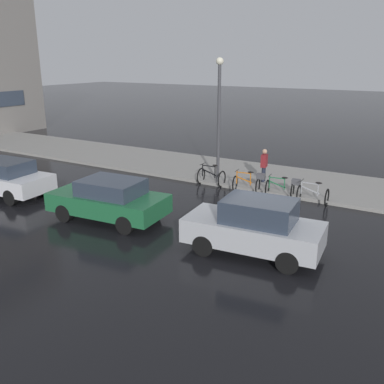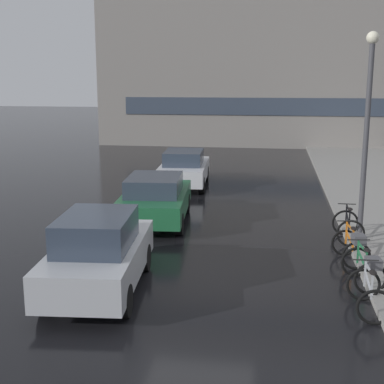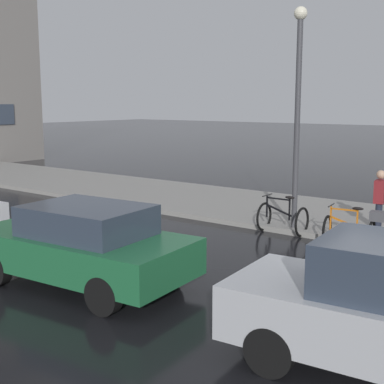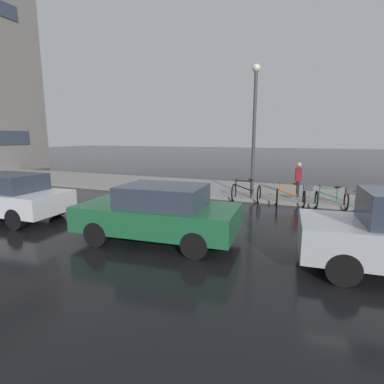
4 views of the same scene
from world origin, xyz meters
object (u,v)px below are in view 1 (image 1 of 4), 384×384
object	(u,v)px
bicycle_nearest	(313,194)
car_white	(4,178)
bicycle_second	(284,187)
car_silver	(254,227)
car_green	(109,199)
pedestrian	(264,165)
streetlamp	(219,111)
bicycle_farthest	(211,177)
bicycle_third	(250,182)

from	to	relation	value
bicycle_nearest	car_white	size ratio (longest dim) A/B	0.28
bicycle_second	car_white	distance (m)	11.72
bicycle_second	car_silver	distance (m)	5.71
car_green	pedestrian	xyz separation A→B (m)	(7.10, -3.05, 0.15)
car_green	streetlamp	distance (m)	6.65
bicycle_second	bicycle_farthest	world-z (taller)	bicycle_farthest
bicycle_farthest	pedestrian	world-z (taller)	pedestrian
car_silver	car_green	size ratio (longest dim) A/B	0.96
bicycle_third	car_white	world-z (taller)	car_white
car_silver	streetlamp	xyz separation A→B (m)	(5.96, 4.30, 2.51)
bicycle_third	bicycle_nearest	bearing A→B (deg)	-91.04
streetlamp	car_silver	bearing A→B (deg)	-144.22
bicycle_nearest	bicycle_second	xyz separation A→B (m)	(0.12, 1.25, 0.09)
bicycle_second	bicycle_third	world-z (taller)	bicycle_third
car_green	bicycle_nearest	bearing A→B (deg)	-46.36
car_white	bicycle_third	bearing A→B (deg)	-57.40
bicycle_second	car_green	world-z (taller)	car_green
car_green	bicycle_second	bearing A→B (deg)	-38.76
car_green	bicycle_farthest	bearing A→B (deg)	-10.65
bicycle_nearest	car_white	world-z (taller)	car_white
bicycle_nearest	car_silver	world-z (taller)	car_silver
pedestrian	car_silver	bearing A→B (deg)	-160.52
bicycle_farthest	streetlamp	xyz separation A→B (m)	(0.29, -0.18, 2.94)
car_white	streetlamp	size ratio (longest dim) A/B	0.77
bicycle_nearest	car_green	xyz separation A→B (m)	(-5.51, 5.77, 0.39)
car_silver	car_green	world-z (taller)	car_silver
streetlamp	bicycle_farthest	bearing A→B (deg)	148.01
bicycle_third	car_silver	bearing A→B (deg)	-155.53
bicycle_second	bicycle_farthest	bearing A→B (deg)	88.77
bicycle_nearest	bicycle_farthest	bearing A→B (deg)	87.57
bicycle_nearest	car_white	bearing A→B (deg)	115.78
bicycle_second	pedestrian	bearing A→B (deg)	45.03
bicycle_farthest	car_silver	size ratio (longest dim) A/B	0.27
bicycle_nearest	car_green	world-z (taller)	car_green
bicycle_second	bicycle_third	bearing A→B (deg)	92.90
car_silver	car_white	xyz separation A→B (m)	(-0.08, 11.28, -0.07)
car_green	car_white	distance (m)	5.73
bicycle_second	bicycle_farthest	size ratio (longest dim) A/B	1.25
pedestrian	bicycle_second	bearing A→B (deg)	-134.97
bicycle_second	bicycle_farthest	xyz separation A→B (m)	(0.07, 3.45, -0.06)
bicycle_nearest	pedestrian	distance (m)	3.20
bicycle_second	car_green	xyz separation A→B (m)	(-5.63, 4.52, 0.30)
car_green	pedestrian	world-z (taller)	pedestrian
bicycle_farthest	streetlamp	distance (m)	2.96
bicycle_third	pedestrian	xyz separation A→B (m)	(1.54, -0.02, 0.44)
car_silver	streetlamp	size ratio (longest dim) A/B	0.74
car_green	car_silver	bearing A→B (deg)	-89.69
bicycle_second	car_silver	world-z (taller)	car_silver
car_silver	streetlamp	distance (m)	7.77
bicycle_third	streetlamp	size ratio (longest dim) A/B	0.25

